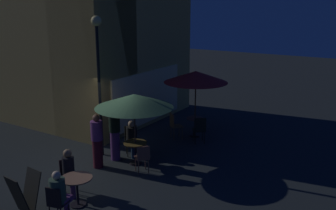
{
  "coord_description": "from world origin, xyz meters",
  "views": [
    {
      "loc": [
        -8.22,
        -7.61,
        4.92
      ],
      "look_at": [
        2.02,
        -1.21,
        1.68
      ],
      "focal_mm": 40.15,
      "sensor_mm": 36.0,
      "label": 1
    }
  ],
  "objects": [
    {
      "name": "ground_plane",
      "position": [
        0.0,
        0.0,
        0.0
      ],
      "size": [
        60.0,
        60.0,
        0.0
      ],
      "primitive_type": "plane",
      "color": "#222829"
    },
    {
      "name": "cafe_building",
      "position": [
        3.18,
        4.04,
        4.89
      ],
      "size": [
        6.52,
        8.83,
        9.78
      ],
      "color": "tan",
      "rests_on": "ground"
    },
    {
      "name": "street_lamp_near_corner",
      "position": [
        0.65,
        0.56,
        3.17
      ],
      "size": [
        0.33,
        0.33,
        4.6
      ],
      "color": "black",
      "rests_on": "ground"
    },
    {
      "name": "menu_sandwich_board",
      "position": [
        -3.1,
        -0.31,
        0.52
      ],
      "size": [
        0.72,
        0.6,
        1.01
      ],
      "rotation": [
        0.0,
        0.0,
        -0.08
      ],
      "color": "black",
      "rests_on": "ground"
    },
    {
      "name": "cafe_table_0",
      "position": [
        3.95,
        -1.22,
        0.5
      ],
      "size": [
        0.65,
        0.65,
        0.73
      ],
      "color": "black",
      "rests_on": "ground"
    },
    {
      "name": "cafe_table_1",
      "position": [
        0.65,
        -0.84,
        0.53
      ],
      "size": [
        0.74,
        0.74,
        0.72
      ],
      "color": "black",
      "rests_on": "ground"
    },
    {
      "name": "cafe_table_2",
      "position": [
        -2.19,
        -1.15,
        0.58
      ],
      "size": [
        0.79,
        0.79,
        0.76
      ],
      "color": "black",
      "rests_on": "ground"
    },
    {
      "name": "patio_umbrella_0",
      "position": [
        3.95,
        -1.22,
        2.32
      ],
      "size": [
        2.39,
        2.39,
        2.55
      ],
      "color": "black",
      "rests_on": "ground"
    },
    {
      "name": "patio_umbrella_1",
      "position": [
        0.65,
        -0.84,
        2.07
      ],
      "size": [
        2.43,
        2.43,
        2.29
      ],
      "color": "black",
      "rests_on": "ground"
    },
    {
      "name": "cafe_chair_0",
      "position": [
        3.3,
        -0.68,
        0.59
      ],
      "size": [
        0.58,
        0.58,
        0.98
      ],
      "rotation": [
        0.0,
        0.0,
        -0.68
      ],
      "color": "brown",
      "rests_on": "ground"
    },
    {
      "name": "cafe_chair_1",
      "position": [
        3.32,
        -1.75,
        0.6
      ],
      "size": [
        0.6,
        0.6,
        1.0
      ],
      "rotation": [
        0.0,
        0.0,
        0.7
      ],
      "color": "black",
      "rests_on": "ground"
    },
    {
      "name": "cafe_chair_2",
      "position": [
        0.19,
        -1.46,
        0.55
      ],
      "size": [
        0.54,
        0.54,
        0.89
      ],
      "rotation": [
        0.0,
        0.0,
        0.93
      ],
      "color": "brown",
      "rests_on": "ground"
    },
    {
      "name": "cafe_chair_3",
      "position": [
        1.24,
        -0.23,
        0.57
      ],
      "size": [
        0.6,
        0.6,
        0.97
      ],
      "rotation": [
        0.0,
        0.0,
        -2.34
      ],
      "color": "black",
      "rests_on": "ground"
    },
    {
      "name": "cafe_chair_4",
      "position": [
        -3.04,
        -1.35,
        0.57
      ],
      "size": [
        0.46,
        0.46,
        0.94
      ],
      "rotation": [
        0.0,
        0.0,
        0.23
      ],
      "color": "black",
      "rests_on": "ground"
    },
    {
      "name": "cafe_chair_5",
      "position": [
        -1.82,
        -0.44,
        0.56
      ],
      "size": [
        0.53,
        0.53,
        0.94
      ],
      "rotation": [
        0.0,
        0.0,
        -2.06
      ],
      "color": "black",
      "rests_on": "ground"
    },
    {
      "name": "patron_seated_0",
      "position": [
        1.14,
        -0.34,
        0.69
      ],
      "size": [
        0.53,
        0.53,
        1.2
      ],
      "rotation": [
        0.0,
        0.0,
        -2.34
      ],
      "color": "#1F354F",
      "rests_on": "ground"
    },
    {
      "name": "patron_seated_1",
      "position": [
        -2.91,
        -1.32,
        0.72
      ],
      "size": [
        0.54,
        0.44,
        1.28
      ],
      "rotation": [
        0.0,
        0.0,
        0.23
      ],
      "color": "#623166",
      "rests_on": "ground"
    },
    {
      "name": "patron_seated_2",
      "position": [
        -1.88,
        -0.57,
        0.72
      ],
      "size": [
        0.45,
        0.51,
        1.27
      ],
      "rotation": [
        0.0,
        0.0,
        -2.06
      ],
      "color": "#603767",
      "rests_on": "ground"
    },
    {
      "name": "patron_standing_3",
      "position": [
        0.58,
        -0.08,
        0.89
      ],
      "size": [
        0.36,
        0.36,
        1.78
      ],
      "rotation": [
        0.0,
        0.0,
        2.87
      ],
      "color": "#562E6C",
      "rests_on": "ground"
    },
    {
      "name": "patron_standing_4",
      "position": [
        -0.18,
        -0.01,
        0.86
      ],
      "size": [
        0.37,
        0.37,
        1.71
      ],
      "rotation": [
        0.0,
        0.0,
        0.65
      ],
      "color": "#4B141E",
      "rests_on": "ground"
    }
  ]
}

